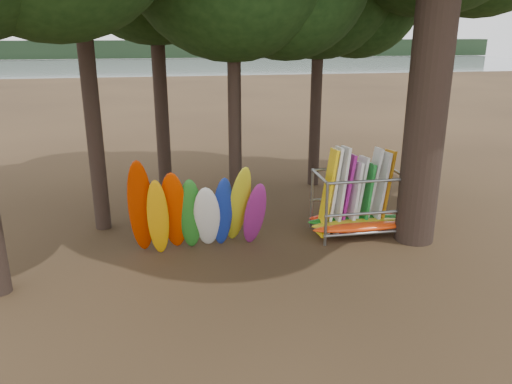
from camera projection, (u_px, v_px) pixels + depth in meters
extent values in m
plane|color=#47331E|center=(283.00, 251.00, 14.82)|extent=(120.00, 120.00, 0.00)
plane|color=gray|center=(185.00, 76.00, 70.91)|extent=(160.00, 160.00, 0.00)
cube|color=black|center=(174.00, 49.00, 117.04)|extent=(160.00, 4.00, 4.00)
cylinder|color=black|center=(83.00, 23.00, 14.60)|extent=(0.50, 0.50, 12.89)
cylinder|color=black|center=(158.00, 55.00, 17.97)|extent=(0.51, 0.51, 10.78)
cylinder|color=black|center=(234.00, 40.00, 19.71)|extent=(0.53, 0.53, 11.75)
cylinder|color=black|center=(317.00, 67.00, 19.80)|extent=(0.46, 0.46, 9.68)
cylinder|color=black|center=(233.00, 73.00, 15.39)|extent=(0.35, 0.35, 10.00)
cylinder|color=black|center=(424.00, 30.00, 17.46)|extent=(0.44, 0.44, 12.54)
ellipsoid|color=#B02800|center=(141.00, 208.00, 13.98)|extent=(0.70, 1.28, 3.11)
ellipsoid|color=orange|center=(158.00, 218.00, 14.00)|extent=(0.64, 0.99, 2.53)
ellipsoid|color=#D43300|center=(174.00, 212.00, 14.25)|extent=(0.86, 1.36, 2.72)
ellipsoid|color=#277924|center=(191.00, 214.00, 14.39)|extent=(0.71, 1.14, 2.48)
ellipsoid|color=white|center=(207.00, 217.00, 14.40)|extent=(0.93, 1.57, 2.35)
ellipsoid|color=#172F9A|center=(223.00, 213.00, 14.48)|extent=(0.63, 1.31, 2.52)
ellipsoid|color=yellow|center=(238.00, 206.00, 14.47)|extent=(0.79, 2.03, 2.95)
ellipsoid|color=#882176|center=(255.00, 215.00, 14.54)|extent=(0.74, 1.49, 2.39)
ellipsoid|color=#FA3F0D|center=(362.00, 227.00, 15.51)|extent=(3.22, 0.55, 0.24)
ellipsoid|color=gold|center=(359.00, 223.00, 15.80)|extent=(3.12, 0.55, 0.24)
ellipsoid|color=#156217|center=(354.00, 219.00, 16.14)|extent=(3.15, 0.55, 0.24)
ellipsoid|color=red|center=(351.00, 216.00, 16.44)|extent=(2.88, 0.55, 0.24)
cube|color=yellow|center=(327.00, 193.00, 15.60)|extent=(0.53, 0.79, 2.80)
cube|color=white|center=(332.00, 191.00, 15.79)|extent=(0.51, 0.79, 2.82)
cube|color=silver|center=(340.00, 191.00, 15.74)|extent=(0.50, 0.83, 2.84)
cube|color=#90187C|center=(345.00, 194.00, 15.92)|extent=(0.52, 0.77, 2.57)
cube|color=silver|center=(353.00, 198.00, 15.84)|extent=(0.44, 0.78, 2.35)
cube|color=silver|center=(358.00, 194.00, 16.06)|extent=(0.53, 0.79, 2.46)
cube|color=#1B7D2C|center=(367.00, 199.00, 15.91)|extent=(0.40, 0.75, 2.29)
cube|color=silver|center=(370.00, 189.00, 16.11)|extent=(0.61, 0.77, 2.71)
cube|color=silver|center=(380.00, 192.00, 15.95)|extent=(0.51, 0.79, 2.63)
cube|color=orange|center=(384.00, 190.00, 16.16)|extent=(0.55, 0.82, 2.64)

